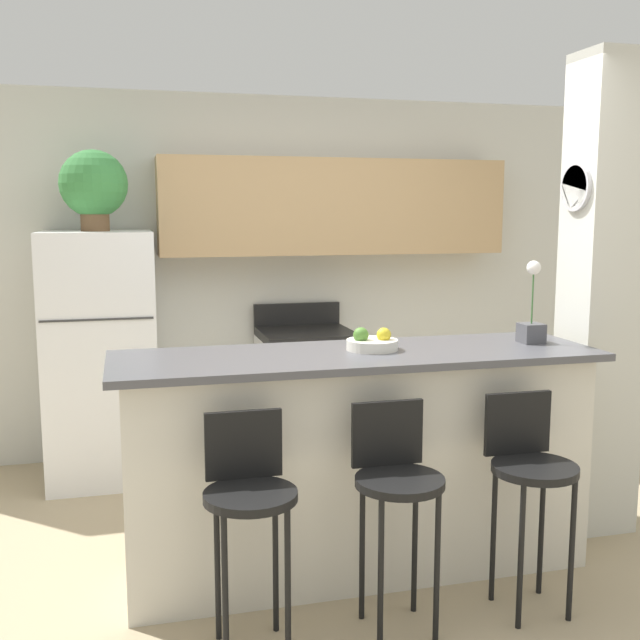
{
  "coord_description": "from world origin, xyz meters",
  "views": [
    {
      "loc": [
        -1.05,
        -3.32,
        1.74
      ],
      "look_at": [
        0.0,
        0.71,
        1.13
      ],
      "focal_mm": 42.0,
      "sensor_mm": 36.0,
      "label": 1
    }
  ],
  "objects_px": {
    "bar_stool_left": "(249,497)",
    "orchid_vase": "(532,319)",
    "refrigerator": "(101,356)",
    "bar_stool_mid": "(396,482)",
    "fruit_bowl": "(372,343)",
    "bar_stool_right": "(530,470)",
    "stove_range": "(306,393)",
    "potted_plant_on_fridge": "(94,186)"
  },
  "relations": [
    {
      "from": "refrigerator",
      "to": "bar_stool_mid",
      "type": "bearing_deg",
      "value": -60.68
    },
    {
      "from": "stove_range",
      "to": "potted_plant_on_fridge",
      "type": "bearing_deg",
      "value": -177.37
    },
    {
      "from": "fruit_bowl",
      "to": "potted_plant_on_fridge",
      "type": "bearing_deg",
      "value": 129.18
    },
    {
      "from": "orchid_vase",
      "to": "fruit_bowl",
      "type": "bearing_deg",
      "value": 179.0
    },
    {
      "from": "bar_stool_left",
      "to": "bar_stool_right",
      "type": "bearing_deg",
      "value": 0.0
    },
    {
      "from": "stove_range",
      "to": "bar_stool_right",
      "type": "bearing_deg",
      "value": -78.52
    },
    {
      "from": "refrigerator",
      "to": "stove_range",
      "type": "height_order",
      "value": "refrigerator"
    },
    {
      "from": "bar_stool_left",
      "to": "orchid_vase",
      "type": "height_order",
      "value": "orchid_vase"
    },
    {
      "from": "bar_stool_left",
      "to": "stove_range",
      "type": "bearing_deg",
      "value": 71.0
    },
    {
      "from": "bar_stool_left",
      "to": "orchid_vase",
      "type": "relative_size",
      "value": 2.27
    },
    {
      "from": "bar_stool_left",
      "to": "refrigerator",
      "type": "bearing_deg",
      "value": 105.64
    },
    {
      "from": "potted_plant_on_fridge",
      "to": "bar_stool_right",
      "type": "bearing_deg",
      "value": -49.86
    },
    {
      "from": "stove_range",
      "to": "bar_stool_mid",
      "type": "distance_m",
      "value": 2.26
    },
    {
      "from": "bar_stool_mid",
      "to": "potted_plant_on_fridge",
      "type": "bearing_deg",
      "value": 119.32
    },
    {
      "from": "bar_stool_mid",
      "to": "orchid_vase",
      "type": "height_order",
      "value": "orchid_vase"
    },
    {
      "from": "bar_stool_right",
      "to": "orchid_vase",
      "type": "distance_m",
      "value": 0.86
    },
    {
      "from": "bar_stool_left",
      "to": "bar_stool_mid",
      "type": "xyz_separation_m",
      "value": [
        0.61,
        0.0,
        0.0
      ]
    },
    {
      "from": "refrigerator",
      "to": "fruit_bowl",
      "type": "height_order",
      "value": "refrigerator"
    },
    {
      "from": "stove_range",
      "to": "bar_stool_left",
      "type": "distance_m",
      "value": 2.38
    },
    {
      "from": "orchid_vase",
      "to": "fruit_bowl",
      "type": "xyz_separation_m",
      "value": [
        -0.84,
        0.01,
        -0.09
      ]
    },
    {
      "from": "refrigerator",
      "to": "stove_range",
      "type": "xyz_separation_m",
      "value": [
        1.38,
        0.06,
        -0.34
      ]
    },
    {
      "from": "bar_stool_left",
      "to": "fruit_bowl",
      "type": "xyz_separation_m",
      "value": [
        0.7,
        0.58,
        0.48
      ]
    },
    {
      "from": "stove_range",
      "to": "potted_plant_on_fridge",
      "type": "height_order",
      "value": "potted_plant_on_fridge"
    },
    {
      "from": "stove_range",
      "to": "fruit_bowl",
      "type": "distance_m",
      "value": 1.79
    },
    {
      "from": "refrigerator",
      "to": "potted_plant_on_fridge",
      "type": "bearing_deg",
      "value": 115.67
    },
    {
      "from": "bar_stool_right",
      "to": "orchid_vase",
      "type": "xyz_separation_m",
      "value": [
        0.31,
        0.56,
        0.57
      ]
    },
    {
      "from": "bar_stool_right",
      "to": "fruit_bowl",
      "type": "height_order",
      "value": "fruit_bowl"
    },
    {
      "from": "orchid_vase",
      "to": "fruit_bowl",
      "type": "relative_size",
      "value": 1.67
    },
    {
      "from": "bar_stool_right",
      "to": "potted_plant_on_fridge",
      "type": "height_order",
      "value": "potted_plant_on_fridge"
    },
    {
      "from": "bar_stool_mid",
      "to": "fruit_bowl",
      "type": "xyz_separation_m",
      "value": [
        0.08,
        0.58,
        0.48
      ]
    },
    {
      "from": "bar_stool_mid",
      "to": "bar_stool_right",
      "type": "distance_m",
      "value": 0.61
    },
    {
      "from": "stove_range",
      "to": "bar_stool_left",
      "type": "bearing_deg",
      "value": -109.0
    },
    {
      "from": "orchid_vase",
      "to": "bar_stool_mid",
      "type": "bearing_deg",
      "value": -148.77
    },
    {
      "from": "stove_range",
      "to": "bar_stool_mid",
      "type": "bearing_deg",
      "value": -94.04
    },
    {
      "from": "bar_stool_right",
      "to": "potted_plant_on_fridge",
      "type": "distance_m",
      "value": 3.12
    },
    {
      "from": "refrigerator",
      "to": "potted_plant_on_fridge",
      "type": "xyz_separation_m",
      "value": [
        -0.0,
        0.0,
        1.09
      ]
    },
    {
      "from": "bar_stool_mid",
      "to": "fruit_bowl",
      "type": "bearing_deg",
      "value": 81.81
    },
    {
      "from": "potted_plant_on_fridge",
      "to": "orchid_vase",
      "type": "xyz_separation_m",
      "value": [
        2.15,
        -1.62,
        -0.7
      ]
    },
    {
      "from": "bar_stool_left",
      "to": "potted_plant_on_fridge",
      "type": "distance_m",
      "value": 2.6
    },
    {
      "from": "bar_stool_left",
      "to": "potted_plant_on_fridge",
      "type": "bearing_deg",
      "value": 105.64
    },
    {
      "from": "refrigerator",
      "to": "bar_stool_left",
      "type": "height_order",
      "value": "refrigerator"
    },
    {
      "from": "bar_stool_left",
      "to": "fruit_bowl",
      "type": "relative_size",
      "value": 3.8
    }
  ]
}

